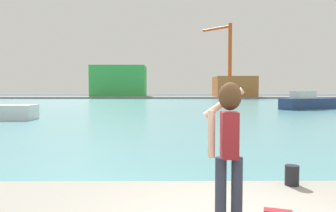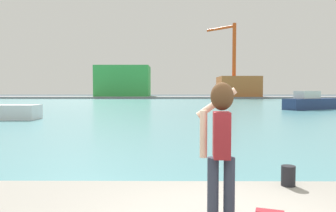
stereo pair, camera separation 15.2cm
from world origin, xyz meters
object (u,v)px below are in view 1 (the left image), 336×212
harbor_bollard (292,175)px  warehouse_left (119,81)px  person_photographer (228,137)px  boat_moored_2 (308,102)px  warehouse_right (234,87)px  port_crane (227,54)px

harbor_bollard → warehouse_left: 93.42m
harbor_bollard → person_photographer: bearing=-132.0°
harbor_bollard → boat_moored_2: 36.70m
warehouse_right → port_crane: 9.63m
warehouse_left → port_crane: port_crane is taller
warehouse_right → warehouse_left: bearing=170.6°
boat_moored_2 → warehouse_right: warehouse_right is taller
harbor_bollard → warehouse_right: size_ratio=0.03×
person_photographer → warehouse_left: warehouse_left is taller
person_photographer → port_crane: (16.08, 85.17, 10.42)m
port_crane → warehouse_right: bearing=48.3°
person_photographer → boat_moored_2: (16.41, 35.07, -0.91)m
boat_moored_2 → warehouse_right: (2.17, 52.91, 2.47)m
boat_moored_2 → warehouse_right: bearing=60.0°
warehouse_left → warehouse_right: size_ratio=1.43×
boat_moored_2 → warehouse_left: bearing=90.5°
person_photographer → warehouse_left: 94.70m
boat_moored_2 → port_crane: bearing=62.8°
warehouse_right → port_crane: port_crane is taller
harbor_bollard → warehouse_left: (-16.21, 91.91, 4.13)m
boat_moored_2 → warehouse_left: (-31.21, 58.42, 4.15)m
warehouse_right → port_crane: (-2.51, -2.81, 8.86)m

